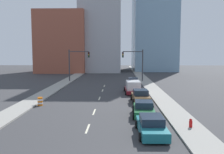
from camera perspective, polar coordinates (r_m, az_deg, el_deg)
name	(u,v)px	position (r m, az deg, el deg)	size (l,w,h in m)	color
sidewalk_left	(72,78)	(57.66, -9.04, -0.19)	(2.47, 92.24, 0.15)	gray
sidewalk_right	(142,78)	(57.00, 6.98, -0.23)	(2.47, 92.24, 0.15)	gray
lane_stripe_at_9m	(88,129)	(20.18, -5.59, -11.64)	(0.16, 2.40, 0.01)	beige
lane_stripe_at_14m	(94,112)	(25.45, -4.09, -7.93)	(0.16, 2.40, 0.01)	beige
lane_stripe_at_22m	(99,98)	(32.50, -2.89, -4.90)	(0.16, 2.40, 0.01)	beige
lane_stripe_at_28m	(103,90)	(39.07, -2.17, -3.08)	(0.16, 2.40, 0.01)	beige
lane_stripe_at_33m	(104,86)	(44.19, -1.76, -2.04)	(0.16, 2.40, 0.01)	beige
building_brick_left	(64,43)	(76.96, -10.89, 7.73)	(14.00, 16.00, 17.49)	#9E513D
building_office_center	(101,28)	(79.71, -2.49, 11.14)	(12.00, 20.00, 26.85)	#A8A8AD
building_glass_right	(153,10)	(85.08, 9.44, 14.92)	(13.00, 20.00, 39.21)	#7A9EB7
traffic_signal_left	(75,61)	(50.66, -8.46, 3.64)	(4.23, 0.35, 6.46)	#38383D
traffic_signal_right	(137,61)	(50.08, 5.68, 3.65)	(4.23, 0.35, 6.46)	#38383D
traffic_barrel	(40,101)	(29.29, -16.11, -5.38)	(0.56, 0.56, 0.95)	orange
fire_hydrant	(191,124)	(20.79, 17.54, -10.18)	(0.26, 0.26, 0.84)	red
sedan_teal	(151,126)	(18.84, 9.02, -10.97)	(2.19, 4.75, 1.38)	#196B75
sedan_green	(144,109)	(23.91, 7.27, -7.26)	(2.30, 4.41, 1.41)	#1E6033
sedan_brown	(141,96)	(30.13, 6.55, -4.45)	(2.29, 4.52, 1.53)	brown
box_truck_maroon	(133,87)	(36.38, 4.83, -2.38)	(2.58, 5.37, 1.82)	maroon
sedan_blue	(133,83)	(43.39, 4.84, -1.29)	(2.25, 4.80, 1.52)	navy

